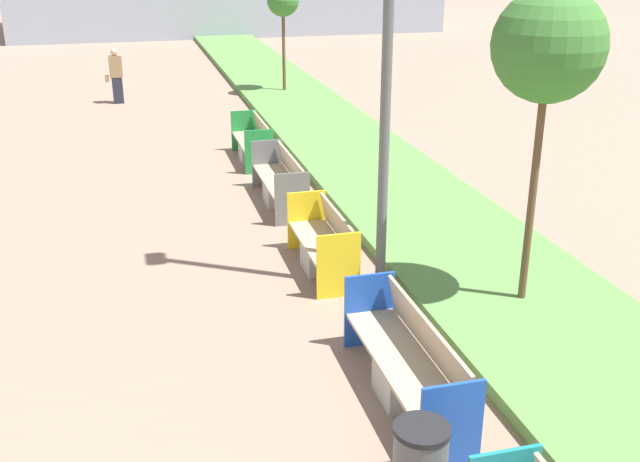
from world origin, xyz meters
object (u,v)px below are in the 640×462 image
Objects in this scene: bench_green_frame at (253,145)px; sapling_tree_near at (549,47)px; bench_blue_frame at (408,368)px; pedestrian_walking at (116,76)px; bench_yellow_frame at (324,248)px; bench_grey_frame at (281,185)px; sapling_tree_far at (283,2)px.

bench_green_frame is 8.84m from sapling_tree_near.
pedestrian_walking is (-2.87, 16.78, 0.44)m from bench_blue_frame.
sapling_tree_near reaches higher than pedestrian_walking.
bench_blue_frame is at bearing -89.89° from bench_yellow_frame.
bench_yellow_frame and bench_grey_frame have the same top height.
sapling_tree_far is (2.23, 7.14, 2.48)m from bench_green_frame.
bench_grey_frame is 10.61m from pedestrian_walking.
pedestrian_walking reaches higher than bench_yellow_frame.
bench_yellow_frame is at bearing 139.62° from sapling_tree_near.
bench_blue_frame is 1.06× the size of bench_grey_frame.
bench_blue_frame is 0.73× the size of sapling_tree_far.
bench_blue_frame is 4.11m from sapling_tree_near.
bench_yellow_frame is at bearing -77.87° from pedestrian_walking.
bench_green_frame is 7.79m from pedestrian_walking.
sapling_tree_far is (2.24, 13.21, 2.49)m from bench_yellow_frame.
sapling_tree_far is at bearing 77.57° from bench_grey_frame.
bench_grey_frame is 0.69× the size of sapling_tree_far.
sapling_tree_far reaches higher than bench_green_frame.
sapling_tree_far is at bearing 82.39° from bench_blue_frame.
sapling_tree_near is 16.25m from pedestrian_walking.
pedestrian_walking reaches higher than bench_grey_frame.
bench_green_frame is at bearing -68.41° from pedestrian_walking.
sapling_tree_near reaches higher than bench_blue_frame.
bench_grey_frame is 6.28m from sapling_tree_near.
pedestrian_walking is (-5.10, 15.21, -2.63)m from sapling_tree_near.
pedestrian_walking reaches higher than bench_blue_frame.
bench_blue_frame is 9.55m from bench_green_frame.
bench_yellow_frame is 0.46× the size of sapling_tree_near.
sapling_tree_near is at bearing -40.38° from bench_yellow_frame.
bench_blue_frame is 1.51× the size of pedestrian_walking.
sapling_tree_far reaches higher than bench_grey_frame.
pedestrian_walking is (-2.87, 10.21, 0.45)m from bench_grey_frame.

